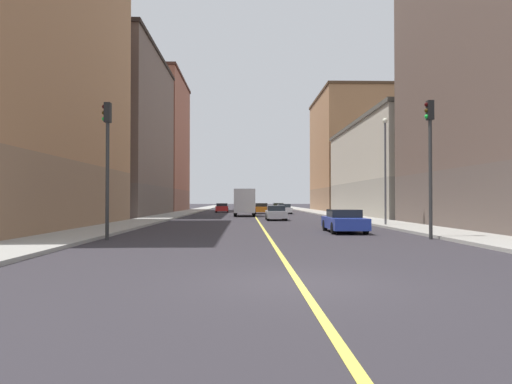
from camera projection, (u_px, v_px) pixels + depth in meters
The scene contains 19 objects.
ground_plane at pixel (298, 282), 9.99m from camera, with size 400.00×400.00×0.00m, color #2E2B30.
sidewalk_left at pixel (326, 213), 59.21m from camera, with size 3.30×168.00×0.15m, color #9E9B93.
sidewalk_right at pixel (181, 213), 58.72m from camera, with size 3.30×168.00×0.15m, color #9E9B93.
lane_center_stripe at pixel (254, 214), 58.96m from camera, with size 0.16×154.00×0.01m, color #E5D14C.
building_left_mid at pixel (397, 169), 51.61m from camera, with size 10.53×26.18×10.60m.
building_left_far at pixel (349, 153), 75.53m from camera, with size 10.53×19.61×19.16m.
building_right_corner at pixel (2, 54), 28.04m from camera, with size 10.53×22.89×21.64m.
building_right_midblock at pixel (115, 134), 52.76m from camera, with size 10.53×21.31×18.97m.
building_right_distant at pixel (151, 145), 73.19m from camera, with size 10.53×18.12×21.53m.
traffic_light_left_near at pixel (430, 150), 20.94m from camera, with size 0.40×0.32×6.42m.
traffic_light_right_near at pixel (107, 151), 20.56m from camera, with size 0.40×0.32×6.24m.
street_lamp_left_near at pixel (385, 160), 30.85m from camera, with size 0.36×0.36×7.25m.
car_white at pixel (284, 209), 59.34m from camera, with size 1.87×4.00×1.30m.
car_orange at pixel (261, 208), 60.79m from camera, with size 1.91×4.27×1.39m.
car_yellow at pixel (278, 207), 74.70m from camera, with size 1.97×4.28×1.31m.
car_silver at pixel (276, 213), 40.75m from camera, with size 1.81×4.26×1.30m.
car_red at pixel (222, 208), 66.77m from camera, with size 1.98×4.48×1.32m.
car_blue at pixel (344, 221), 25.38m from camera, with size 1.99×4.58×1.28m.
box_truck at pixel (245, 202), 50.92m from camera, with size 2.35×7.62×3.00m.
Camera 1 is at (-1.19, -9.99, 1.81)m, focal length 31.84 mm.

